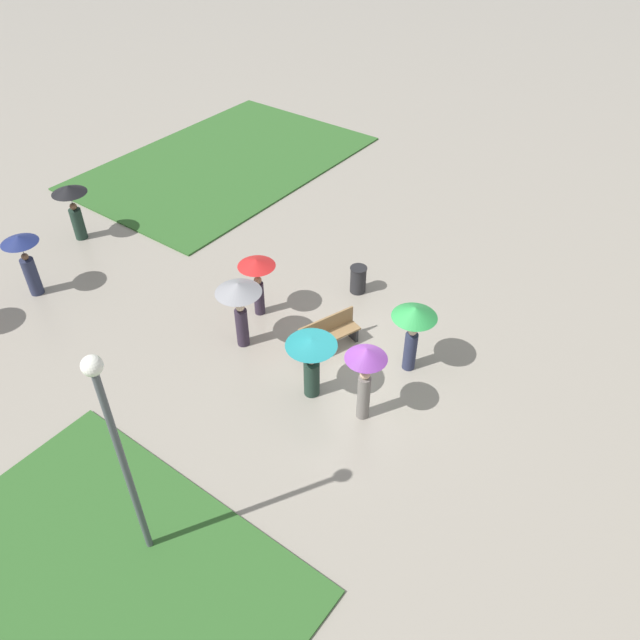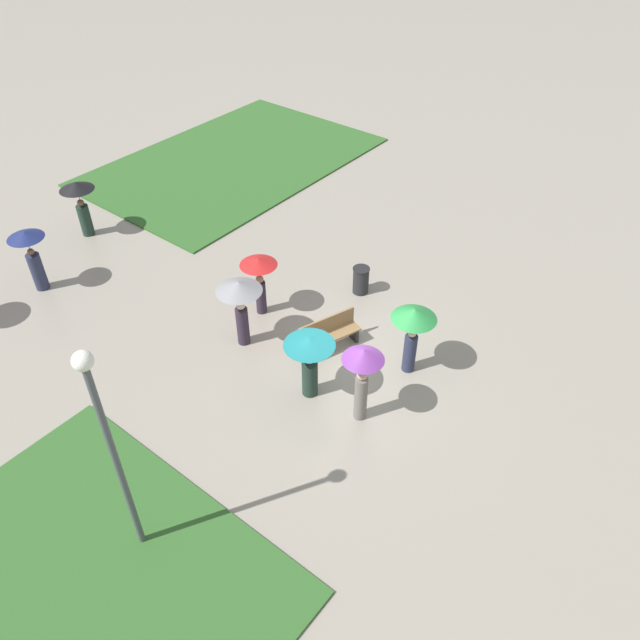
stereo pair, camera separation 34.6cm
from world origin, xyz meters
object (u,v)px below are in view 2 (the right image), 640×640
crowd_person_purple (362,368)px  crowd_person_teal (310,355)px  lone_walker_near_lawn (79,198)px  lamp_post (108,435)px  park_bench (329,334)px  lone_walker_mid_plaza (31,251)px  trash_bin (361,280)px  crowd_person_green (413,324)px  crowd_person_grey (240,296)px  crowd_person_red (259,273)px

crowd_person_purple → crowd_person_teal: (-0.13, 1.35, -0.29)m
crowd_person_teal → lone_walker_near_lawn: size_ratio=0.92×
lamp_post → crowd_person_purple: lamp_post is taller
park_bench → lamp_post: size_ratio=0.35×
park_bench → lone_walker_near_lawn: size_ratio=0.91×
crowd_person_purple → lamp_post: bearing=90.4°
crowd_person_teal → lone_walker_mid_plaza: lone_walker_mid_plaza is taller
trash_bin → crowd_person_green: crowd_person_green is taller
park_bench → crowd_person_purple: bearing=-106.0°
crowd_person_grey → crowd_person_teal: (-0.34, -2.46, -0.27)m
crowd_person_purple → lone_walker_mid_plaza: crowd_person_purple is taller
crowd_person_red → lone_walker_near_lawn: bearing=-0.3°
lamp_post → crowd_person_green: lamp_post is taller
lamp_post → lone_walker_near_lawn: size_ratio=2.62×
crowd_person_green → lone_walker_near_lawn: 11.45m
trash_bin → lone_walker_mid_plaza: 9.13m
park_bench → lone_walker_mid_plaza: 8.59m
crowd_person_purple → crowd_person_teal: bearing=21.1°
lamp_post → crowd_person_purple: size_ratio=2.37×
crowd_person_grey → crowd_person_teal: bearing=16.5°
trash_bin → crowd_person_teal: 4.25m
crowd_person_red → crowd_person_teal: size_ratio=1.03×
trash_bin → crowd_person_grey: crowd_person_grey is taller
crowd_person_red → crowd_person_purple: bearing=157.1°
crowd_person_red → lone_walker_near_lawn: size_ratio=0.94×
crowd_person_green → crowd_person_grey: bearing=40.1°
crowd_person_green → lone_walker_mid_plaza: (-3.67, 9.98, -0.18)m
trash_bin → crowd_person_green: size_ratio=0.43×
crowd_person_teal → crowd_person_green: 2.53m
park_bench → crowd_person_red: size_ratio=0.97×
park_bench → trash_bin: park_bench is taller
lone_walker_near_lawn → crowd_person_purple: bearing=13.9°
crowd_person_red → lone_walker_mid_plaza: lone_walker_mid_plaza is taller
lamp_post → crowd_person_red: (6.50, 2.92, -1.77)m
crowd_person_teal → lone_walker_near_lawn: (1.01, 10.02, 0.10)m
crowd_person_purple → lone_walker_mid_plaza: bearing=25.3°
lamp_post → crowd_person_red: size_ratio=2.79×
lamp_post → lone_walker_near_lawn: 11.76m
trash_bin → crowd_person_grey: 3.92m
crowd_person_teal → crowd_person_grey: bearing=110.6°
crowd_person_green → lone_walker_mid_plaza: 10.64m
trash_bin → crowd_person_purple: bearing=-144.6°
crowd_person_grey → crowd_person_green: crowd_person_grey is taller
crowd_person_red → lone_walker_mid_plaza: 6.45m
crowd_person_red → crowd_person_purple: size_ratio=0.85×
trash_bin → lone_walker_mid_plaza: (-5.51, 7.24, 0.84)m
crowd_person_purple → crowd_person_green: 1.99m
crowd_person_purple → crowd_person_teal: size_ratio=1.21×
lamp_post → crowd_person_red: 7.34m
park_bench → lone_walker_near_lawn: lone_walker_near_lawn is taller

